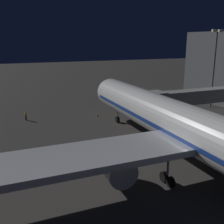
# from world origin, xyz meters

# --- Properties ---
(ground_plane) EXTENTS (320.00, 320.00, 0.00)m
(ground_plane) POSITION_xyz_m (0.00, 0.00, 0.00)
(ground_plane) COLOR #383533
(airliner_at_gate) EXTENTS (59.03, 61.78, 18.50)m
(airliner_at_gate) POSITION_xyz_m (0.00, 12.48, 5.19)
(airliner_at_gate) COLOR silver
(airliner_at_gate) RESTS_ON ground_plane
(jet_bridge) EXTENTS (24.88, 3.40, 6.86)m
(jet_bridge) POSITION_xyz_m (-13.19, -5.04, 5.34)
(jet_bridge) COLOR #9E9E99
(jet_bridge) RESTS_ON ground_plane
(apron_floodlight_mast) EXTENTS (2.90, 0.50, 17.70)m
(apron_floodlight_mast) POSITION_xyz_m (-25.50, -14.81, 10.29)
(apron_floodlight_mast) COLOR #59595E
(apron_floodlight_mast) RESTS_ON ground_plane
(ground_crew_near_nose_gear) EXTENTS (0.40, 0.40, 1.76)m
(ground_crew_near_nose_gear) POSITION_xyz_m (16.18, -19.88, 0.97)
(ground_crew_near_nose_gear) COLOR black
(ground_crew_near_nose_gear) RESTS_ON ground_plane
(traffic_cone_nose_port) EXTENTS (0.36, 0.36, 0.55)m
(traffic_cone_nose_port) POSITION_xyz_m (-2.20, -17.17, 0.28)
(traffic_cone_nose_port) COLOR orange
(traffic_cone_nose_port) RESTS_ON ground_plane
(traffic_cone_nose_starboard) EXTENTS (0.36, 0.36, 0.55)m
(traffic_cone_nose_starboard) POSITION_xyz_m (2.20, -17.17, 0.28)
(traffic_cone_nose_starboard) COLOR orange
(traffic_cone_nose_starboard) RESTS_ON ground_plane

